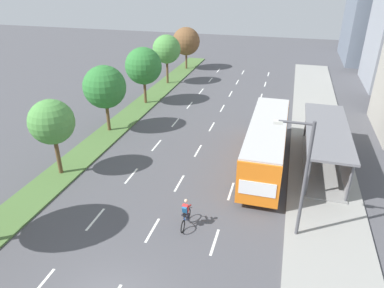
% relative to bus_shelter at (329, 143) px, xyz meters
% --- Properties ---
extents(median_strip, '(2.60, 52.00, 0.12)m').
position_rel_bus_shelter_xyz_m(median_strip, '(-17.83, 4.70, -1.81)').
color(median_strip, '#4C7038').
rests_on(median_strip, ground).
extents(sidewalk_right, '(4.50, 52.00, 0.15)m').
position_rel_bus_shelter_xyz_m(sidewalk_right, '(-0.28, 4.70, -1.79)').
color(sidewalk_right, gray).
rests_on(sidewalk_right, ground).
extents(lane_divider_left, '(0.14, 46.31, 0.01)m').
position_rel_bus_shelter_xyz_m(lane_divider_left, '(-13.03, 2.36, -1.86)').
color(lane_divider_left, white).
rests_on(lane_divider_left, ground).
extents(lane_divider_center, '(0.14, 46.31, 0.01)m').
position_rel_bus_shelter_xyz_m(lane_divider_center, '(-9.53, 2.36, -1.86)').
color(lane_divider_center, white).
rests_on(lane_divider_center, ground).
extents(lane_divider_right, '(0.14, 46.31, 0.01)m').
position_rel_bus_shelter_xyz_m(lane_divider_right, '(-6.03, 2.36, -1.86)').
color(lane_divider_right, white).
rests_on(lane_divider_right, ground).
extents(bus_shelter, '(2.90, 9.93, 2.86)m').
position_rel_bus_shelter_xyz_m(bus_shelter, '(0.00, 0.00, 0.00)').
color(bus_shelter, gray).
rests_on(bus_shelter, sidewalk_right).
extents(bus, '(2.54, 11.29, 3.37)m').
position_rel_bus_shelter_xyz_m(bus, '(-4.28, -1.20, 0.20)').
color(bus, orange).
rests_on(bus, ground).
extents(cyclist, '(0.46, 1.82, 1.71)m').
position_rel_bus_shelter_xyz_m(cyclist, '(-7.87, -9.07, -1.08)').
color(cyclist, black).
rests_on(cyclist, ground).
extents(median_tree_second, '(2.98, 2.98, 5.32)m').
position_rel_bus_shelter_xyz_m(median_tree_second, '(-17.86, -6.08, 2.06)').
color(median_tree_second, brown).
rests_on(median_tree_second, median_strip).
extents(median_tree_third, '(3.61, 3.61, 5.72)m').
position_rel_bus_shelter_xyz_m(median_tree_third, '(-18.05, 1.45, 2.16)').
color(median_tree_third, brown).
rests_on(median_tree_third, median_strip).
extents(median_tree_fourth, '(3.75, 3.75, 5.80)m').
position_rel_bus_shelter_xyz_m(median_tree_fourth, '(-17.69, 8.97, 2.17)').
color(median_tree_fourth, brown).
rests_on(median_tree_fourth, median_strip).
extents(median_tree_fifth, '(3.39, 3.39, 5.84)m').
position_rel_bus_shelter_xyz_m(median_tree_fifth, '(-17.84, 16.49, 2.38)').
color(median_tree_fifth, brown).
rests_on(median_tree_fifth, median_strip).
extents(median_tree_farthest, '(3.80, 3.80, 5.70)m').
position_rel_bus_shelter_xyz_m(median_tree_farthest, '(-17.61, 24.01, 2.04)').
color(median_tree_farthest, brown).
rests_on(median_tree_farthest, median_strip).
extents(streetlight, '(1.91, 0.24, 6.50)m').
position_rel_bus_shelter_xyz_m(streetlight, '(-2.11, -8.26, 2.02)').
color(streetlight, '#4C4C51').
rests_on(streetlight, sidewalk_right).
extents(building_tall_right, '(7.64, 13.96, 12.73)m').
position_rel_bus_shelter_xyz_m(building_tall_right, '(9.78, 42.62, 4.50)').
color(building_tall_right, slate).
rests_on(building_tall_right, ground).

